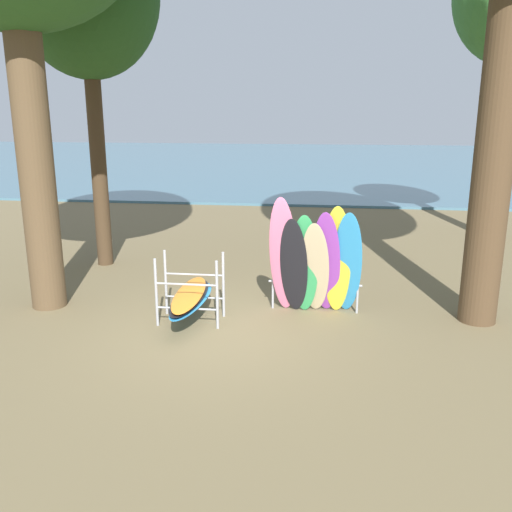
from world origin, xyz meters
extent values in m
plane|color=brown|center=(0.00, 0.00, 0.00)|extent=(80.00, 80.00, 0.00)
cube|color=#477084|center=(0.00, 30.69, 0.05)|extent=(80.00, 36.00, 0.10)
cylinder|color=brown|center=(-3.56, 0.85, 3.24)|extent=(0.66, 0.66, 6.49)
cylinder|color=#4C3823|center=(4.65, 1.09, 3.58)|extent=(0.67, 0.67, 7.15)
cylinder|color=brown|center=(6.75, 8.14, 2.88)|extent=(0.45, 0.45, 5.75)
cylinder|color=#42301E|center=(-3.63, 3.89, 2.62)|extent=(0.37, 0.37, 5.25)
ellipsoid|color=pink|center=(1.07, 0.95, 1.15)|extent=(0.59, 0.77, 2.30)
ellipsoid|color=black|center=(1.27, 0.95, 0.96)|extent=(0.60, 0.67, 1.91)
ellipsoid|color=#339E56|center=(1.46, 0.96, 0.99)|extent=(0.54, 0.59, 1.98)
ellipsoid|color=#C6B289|center=(1.66, 0.96, 0.93)|extent=(0.58, 0.74, 1.85)
ellipsoid|color=purple|center=(1.86, 0.97, 1.03)|extent=(0.59, 0.82, 2.06)
ellipsoid|color=yellow|center=(2.05, 0.98, 1.08)|extent=(0.57, 0.70, 2.16)
ellipsoid|color=#2D8ED1|center=(2.25, 0.98, 1.03)|extent=(0.56, 0.81, 2.06)
cylinder|color=#9EA0A5|center=(0.85, 1.27, 0.28)|extent=(0.04, 0.04, 0.55)
cylinder|color=#9EA0A5|center=(2.47, 1.19, 0.28)|extent=(0.04, 0.04, 0.55)
cylinder|color=#9EA0A5|center=(1.66, 1.23, 0.55)|extent=(1.78, 0.13, 0.04)
cylinder|color=#9EA0A5|center=(-1.12, 0.10, 0.62)|extent=(0.05, 0.05, 1.25)
cylinder|color=#9EA0A5|center=(-0.02, 0.10, 0.62)|extent=(0.05, 0.05, 1.25)
cylinder|color=#9EA0A5|center=(-1.12, 0.70, 0.62)|extent=(0.05, 0.05, 1.25)
cylinder|color=#9EA0A5|center=(-0.02, 0.70, 0.62)|extent=(0.05, 0.05, 1.25)
cylinder|color=#9EA0A5|center=(-0.57, 0.10, 0.35)|extent=(1.10, 0.04, 0.04)
cylinder|color=#9EA0A5|center=(-0.57, 0.10, 0.80)|extent=(1.10, 0.04, 0.04)
cylinder|color=#9EA0A5|center=(-0.57, 0.70, 0.35)|extent=(1.10, 0.04, 0.04)
cylinder|color=#9EA0A5|center=(-0.57, 0.70, 0.80)|extent=(1.10, 0.04, 0.04)
ellipsoid|color=#2D8ED1|center=(-0.56, 0.40, 0.40)|extent=(0.61, 2.12, 0.06)
ellipsoid|color=black|center=(-0.59, 0.40, 0.46)|extent=(0.53, 2.11, 0.06)
ellipsoid|color=orange|center=(-0.60, 0.40, 0.52)|extent=(0.61, 2.12, 0.06)
camera|label=1|loc=(1.83, -8.98, 3.83)|focal=39.13mm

